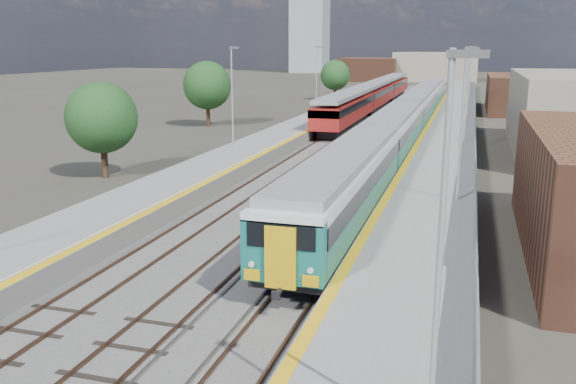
% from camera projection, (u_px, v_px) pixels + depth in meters
% --- Properties ---
extents(ground, '(320.00, 320.00, 0.00)m').
position_uv_depth(ground, '(393.00, 137.00, 58.74)').
color(ground, '#47443A').
rests_on(ground, ground).
extents(ballast_bed, '(10.50, 155.00, 0.06)m').
position_uv_depth(ballast_bed, '(374.00, 132.00, 61.69)').
color(ballast_bed, '#565451').
rests_on(ballast_bed, ground).
extents(tracks, '(8.96, 160.00, 0.17)m').
position_uv_depth(tracks, '(382.00, 130.00, 63.07)').
color(tracks, '#4C3323').
rests_on(tracks, ground).
extents(platform_right, '(4.70, 155.00, 8.52)m').
position_uv_depth(platform_right, '(451.00, 130.00, 59.47)').
color(platform_right, slate).
rests_on(platform_right, ground).
extents(platform_left, '(4.30, 155.00, 8.52)m').
position_uv_depth(platform_left, '(309.00, 125.00, 63.46)').
color(platform_left, slate).
rests_on(platform_left, ground).
extents(buildings, '(72.00, 185.50, 40.00)m').
position_uv_depth(buildings, '(365.00, 36.00, 143.82)').
color(buildings, brown).
rests_on(buildings, ground).
extents(green_train, '(2.83, 78.76, 3.11)m').
position_uv_depth(green_train, '(408.00, 117.00, 55.97)').
color(green_train, black).
rests_on(green_train, ground).
extents(red_train, '(2.92, 59.18, 3.68)m').
position_uv_depth(red_train, '(374.00, 95.00, 81.63)').
color(red_train, black).
rests_on(red_train, ground).
extents(tree_a, '(4.67, 4.67, 6.33)m').
position_uv_depth(tree_a, '(101.00, 118.00, 39.70)').
color(tree_a, '#382619').
rests_on(tree_a, ground).
extents(tree_b, '(5.17, 5.17, 7.01)m').
position_uv_depth(tree_b, '(207.00, 85.00, 65.33)').
color(tree_b, '#382619').
rests_on(tree_b, ground).
extents(tree_c, '(4.71, 4.71, 6.38)m').
position_uv_depth(tree_c, '(335.00, 75.00, 96.47)').
color(tree_c, '#382619').
rests_on(tree_c, ground).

